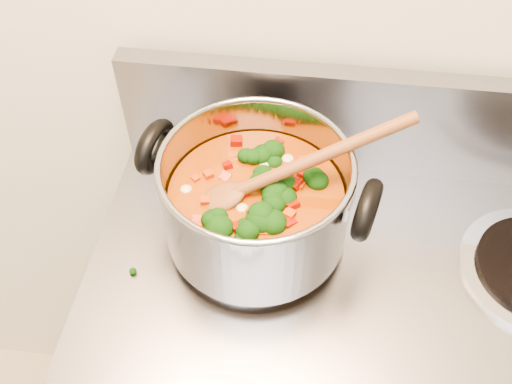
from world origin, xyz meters
TOP-DOWN VIEW (x-y plane):
  - stockpot at (-0.18, 1.32)m, footprint 0.29×0.23m
  - wooden_spoon at (-0.17, 1.32)m, footprint 0.26×0.12m
  - cooktop_crumbs at (-0.20, 1.24)m, footprint 0.16×0.28m

SIDE VIEW (x-z plane):
  - cooktop_crumbs at x=-0.20m, z-range 0.92..0.93m
  - stockpot at x=-0.18m, z-range 0.93..1.06m
  - wooden_spoon at x=-0.17m, z-range 0.97..1.09m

